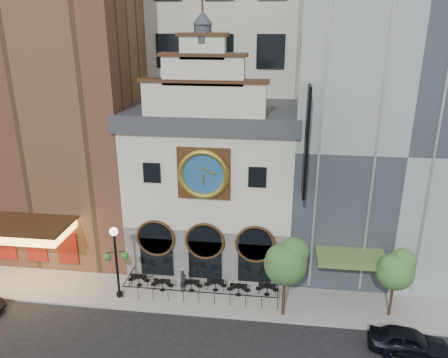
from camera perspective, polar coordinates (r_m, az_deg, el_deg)
ground at (r=29.98m, az=-3.73°, el=-17.45°), size 120.00×120.00×0.00m
sidewalk at (r=31.93m, az=-2.86°, el=-14.66°), size 44.00×5.00×0.15m
clock_building at (r=33.60m, az=-1.48°, el=-0.12°), size 12.60×8.78×18.65m
theater_building at (r=38.24m, az=-21.01°, el=10.19°), size 14.00×15.60×25.00m
retail_building at (r=35.27m, az=20.50°, el=5.44°), size 14.00×14.40×20.00m
office_tower at (r=43.71m, az=0.96°, el=22.23°), size 20.00×16.00×40.00m
cafe_railing at (r=31.64m, az=-2.88°, el=-13.88°), size 10.60×2.60×0.90m
bistro_0 at (r=32.89m, az=-11.05°, el=-12.79°), size 1.58×0.68×0.90m
bistro_1 at (r=32.10m, az=-8.08°, el=-13.50°), size 1.58×0.68×0.90m
bistro_2 at (r=31.82m, az=-4.31°, el=-13.66°), size 1.58×0.68×0.90m
bistro_3 at (r=31.79m, az=-1.13°, el=-13.64°), size 1.58×0.68×0.90m
bistro_4 at (r=31.33m, az=1.90°, el=-14.21°), size 1.58×0.68×0.90m
bistro_5 at (r=31.49m, az=5.64°, el=-14.11°), size 1.58×0.68×0.90m
car_right at (r=28.91m, az=23.00°, el=-18.95°), size 4.65×2.32×1.52m
pedestrian at (r=31.69m, az=-5.36°, el=-13.11°), size 0.64×0.71×1.62m
lamppost at (r=30.62m, az=-13.95°, el=-9.57°), size 1.65×0.84×5.28m
tree_left at (r=27.96m, az=8.14°, el=-10.53°), size 2.80×2.69×5.39m
tree_right at (r=29.90m, az=21.57°, el=-10.83°), size 2.44×2.35×4.69m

